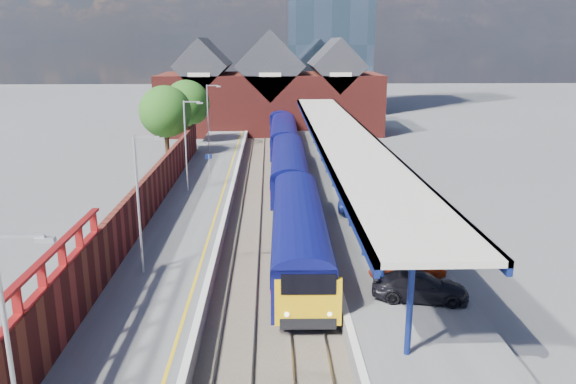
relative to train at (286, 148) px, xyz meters
name	(u,v)px	position (x,y,z in m)	size (l,w,h in m)	color
ground	(271,178)	(-1.49, -3.70, -2.12)	(240.00, 240.00, 0.00)	#5B5B5E
ballast_bed	(271,209)	(-1.49, -13.70, -2.09)	(6.00, 76.00, 0.06)	#473D33
rails	(271,208)	(-1.49, -13.70, -2.00)	(4.51, 76.00, 0.14)	slate
left_platform	(198,204)	(-6.99, -13.70, -1.62)	(5.00, 76.00, 1.00)	#565659
right_platform	(351,203)	(4.51, -13.70, -1.62)	(6.00, 76.00, 1.00)	#565659
coping_left	(229,197)	(-4.64, -13.70, -1.10)	(0.30, 76.00, 0.05)	silver
coping_right	(313,196)	(1.66, -13.70, -1.10)	(0.30, 76.00, 0.05)	silver
yellow_line	(221,197)	(-5.24, -13.70, -1.12)	(0.14, 76.00, 0.01)	yellow
train	(286,148)	(0.00, 0.00, 0.00)	(3.15, 65.95, 3.45)	#0B0E51
canopy	(342,136)	(3.99, -11.75, 3.13)	(4.50, 52.00, 4.48)	navy
lamp_post_a	(14,348)	(-7.86, -41.70, 2.87)	(1.48, 0.18, 7.00)	#A5A8AA
lamp_post_b	(141,196)	(-7.86, -27.70, 2.87)	(1.48, 0.18, 7.00)	#A5A8AA
lamp_post_c	(187,140)	(-7.86, -11.70, 2.87)	(1.48, 0.18, 7.00)	#A5A8AA
lamp_post_d	(209,114)	(-7.86, 4.30, 2.87)	(1.48, 0.18, 7.00)	#A5A8AA
platform_sign	(209,164)	(-6.49, -9.70, 0.57)	(0.55, 0.08, 2.50)	#A5A8AA
brick_wall	(142,203)	(-9.59, -20.16, 0.33)	(0.35, 50.00, 3.86)	maroon
station_building	(270,92)	(-1.49, 24.30, 3.33)	(30.00, 12.12, 13.78)	maroon
tree_near	(167,113)	(-11.84, 2.21, 3.23)	(5.20, 5.20, 8.10)	#382314
tree_far	(188,104)	(-10.84, 10.21, 3.23)	(5.20, 5.20, 8.10)	#382314
parked_car_red	(408,267)	(5.16, -28.94, -0.48)	(1.52, 3.77, 1.29)	#98290C
parked_car_silver	(386,213)	(5.86, -20.19, -0.45)	(1.41, 4.06, 1.34)	#B1B0B5
parked_car_dark	(420,286)	(5.15, -31.16, -0.50)	(1.74, 4.28, 1.24)	black
parked_car_blue	(371,206)	(5.18, -18.49, -0.51)	(2.04, 4.43, 1.23)	navy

